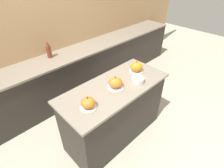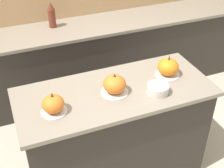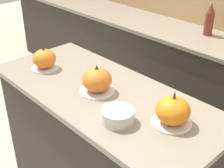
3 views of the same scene
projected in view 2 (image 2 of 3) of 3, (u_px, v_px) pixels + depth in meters
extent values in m
cube|color=#2D2823|center=(115.00, 136.00, 2.73)|extent=(1.51, 0.62, 0.92)
cube|color=gray|center=(115.00, 92.00, 2.46)|extent=(1.57, 0.68, 0.03)
cube|color=#2D2823|center=(73.00, 65.00, 3.76)|extent=(6.00, 0.56, 0.88)
cube|color=gray|center=(70.00, 30.00, 3.50)|extent=(6.00, 0.60, 0.03)
cylinder|color=silver|center=(54.00, 111.00, 2.23)|extent=(0.19, 0.19, 0.01)
ellipsoid|color=orange|center=(53.00, 104.00, 2.19)|extent=(0.16, 0.16, 0.13)
cone|color=#4C2D14|center=(52.00, 95.00, 2.15)|extent=(0.02, 0.02, 0.04)
cylinder|color=silver|center=(115.00, 92.00, 2.43)|extent=(0.22, 0.22, 0.01)
ellipsoid|color=orange|center=(115.00, 84.00, 2.38)|extent=(0.18, 0.18, 0.14)
cone|color=#4C2D14|center=(115.00, 75.00, 2.34)|extent=(0.03, 0.03, 0.03)
cylinder|color=silver|center=(167.00, 74.00, 2.63)|extent=(0.21, 0.21, 0.01)
ellipsoid|color=orange|center=(168.00, 67.00, 2.59)|extent=(0.18, 0.18, 0.14)
cone|color=brown|center=(169.00, 57.00, 2.54)|extent=(0.02, 0.02, 0.05)
cylinder|color=maroon|center=(52.00, 18.00, 3.46)|extent=(0.08, 0.08, 0.21)
cone|color=maroon|center=(51.00, 6.00, 3.38)|extent=(0.07, 0.07, 0.09)
cylinder|color=beige|center=(158.00, 89.00, 2.41)|extent=(0.17, 0.17, 0.07)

